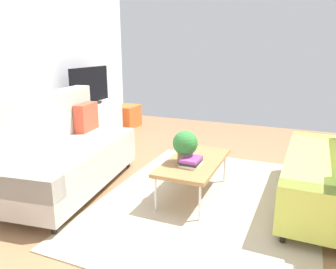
% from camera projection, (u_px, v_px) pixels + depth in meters
% --- Properties ---
extents(ground_plane, '(7.68, 7.68, 0.00)m').
position_uv_depth(ground_plane, '(194.00, 204.00, 3.46)').
color(ground_plane, '#936B47').
extents(area_rug, '(2.90, 2.20, 0.01)m').
position_uv_depth(area_rug, '(209.00, 200.00, 3.52)').
color(area_rug, tan).
rests_on(area_rug, ground_plane).
extents(couch_beige, '(2.00, 1.09, 1.10)m').
position_uv_depth(couch_beige, '(65.00, 153.00, 3.71)').
color(couch_beige, '#B2ADA3').
rests_on(couch_beige, ground_plane).
extents(coffee_table, '(1.10, 0.56, 0.42)m').
position_uv_depth(coffee_table, '(194.00, 163.00, 3.54)').
color(coffee_table, '#9E7042').
rests_on(coffee_table, ground_plane).
extents(tv_console, '(1.40, 0.44, 0.64)m').
position_uv_depth(tv_console, '(91.00, 122.00, 5.73)').
color(tv_console, silver).
rests_on(tv_console, ground_plane).
extents(tv, '(1.00, 0.20, 0.64)m').
position_uv_depth(tv, '(90.00, 86.00, 5.56)').
color(tv, black).
rests_on(tv, tv_console).
extents(storage_trunk, '(0.52, 0.40, 0.44)m').
position_uv_depth(storage_trunk, '(127.00, 116.00, 6.70)').
color(storage_trunk, orange).
rests_on(storage_trunk, ground_plane).
extents(potted_plant, '(0.26, 0.26, 0.35)m').
position_uv_depth(potted_plant, '(185.00, 145.00, 3.41)').
color(potted_plant, brown).
rests_on(potted_plant, coffee_table).
extents(table_book_0, '(0.26, 0.20, 0.03)m').
position_uv_depth(table_book_0, '(191.00, 164.00, 3.38)').
color(table_book_0, silver).
rests_on(table_book_0, coffee_table).
extents(table_book_1, '(0.24, 0.18, 0.03)m').
position_uv_depth(table_book_1, '(191.00, 162.00, 3.37)').
color(table_book_1, '#262626').
rests_on(table_book_1, table_book_0).
extents(table_book_2, '(0.24, 0.19, 0.03)m').
position_uv_depth(table_book_2, '(191.00, 159.00, 3.36)').
color(table_book_2, purple).
rests_on(table_book_2, table_book_1).
extents(vase_0, '(0.09, 0.09, 0.17)m').
position_uv_depth(vase_0, '(65.00, 105.00, 5.13)').
color(vase_0, '#33B29E').
rests_on(vase_0, tv_console).
extents(vase_1, '(0.11, 0.11, 0.13)m').
position_uv_depth(vase_1, '(71.00, 105.00, 5.27)').
color(vase_1, '#B24C4C').
rests_on(vase_1, tv_console).
extents(bottle_0, '(0.06, 0.06, 0.16)m').
position_uv_depth(bottle_0, '(82.00, 102.00, 5.38)').
color(bottle_0, '#3359B2').
rests_on(bottle_0, tv_console).
extents(bottle_1, '(0.05, 0.05, 0.19)m').
position_uv_depth(bottle_1, '(86.00, 100.00, 5.48)').
color(bottle_1, orange).
rests_on(bottle_1, tv_console).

